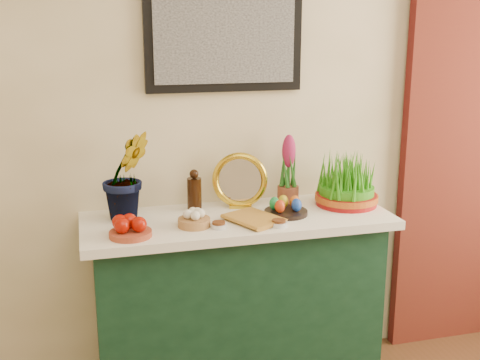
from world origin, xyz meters
name	(u,v)px	position (x,y,z in m)	size (l,w,h in m)	color
sideboard	(237,309)	(-0.14, 2.00, 0.42)	(1.30, 0.45, 0.85)	#153B24
tablecloth	(237,220)	(-0.14, 2.00, 0.87)	(1.40, 0.55, 0.04)	white
hyacinth_green	(126,161)	(-0.62, 2.09, 1.15)	(0.26, 0.22, 0.53)	#24691F
apple_bowl	(130,228)	(-0.64, 1.85, 0.93)	(0.23, 0.23, 0.09)	#9F3F26
garlic_basket	(194,219)	(-0.36, 1.90, 0.92)	(0.16, 0.16, 0.08)	#AE7646
vinegar_cruet	(194,192)	(-0.31, 2.14, 0.98)	(0.07, 0.07, 0.20)	black
mirror	(240,181)	(-0.09, 2.13, 1.02)	(0.27, 0.13, 0.26)	gold
book	(238,222)	(-0.18, 1.86, 0.91)	(0.17, 0.24, 0.03)	#B8802C
spice_dish_left	(219,225)	(-0.26, 1.86, 0.90)	(0.07, 0.07, 0.03)	silver
spice_dish_right	(279,223)	(-0.01, 1.81, 0.90)	(0.07, 0.07, 0.03)	silver
egg_plate	(286,208)	(0.08, 1.96, 0.92)	(0.24, 0.24, 0.08)	black
hyacinth_pink	(288,173)	(0.15, 2.13, 1.04)	(0.10, 0.10, 0.34)	brown
wheatgrass_sabzeh	(347,183)	(0.41, 2.03, 1.00)	(0.30, 0.30, 0.25)	maroon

